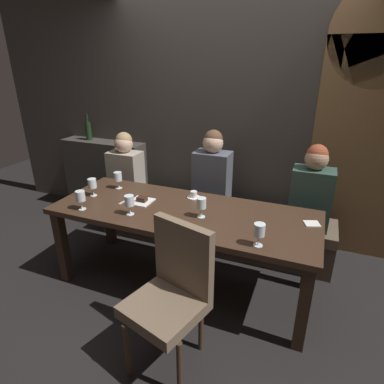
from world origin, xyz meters
The scene contains 21 objects.
ground centered at (0.00, 0.00, 0.00)m, with size 9.00×9.00×0.00m, color black.
back_wall_tiled centered at (0.00, 1.22, 1.50)m, with size 6.00×0.12×3.00m, color #423D38.
arched_door centered at (1.35, 1.15, 1.36)m, with size 0.90×0.05×2.55m.
back_counter centered at (-1.55, 1.04, 0.47)m, with size 1.10×0.28×0.95m, color #38342F.
dining_table centered at (0.00, 0.00, 0.65)m, with size 2.20×0.84×0.74m.
banquette_bench centered at (0.00, 0.70, 0.23)m, with size 2.50×0.44×0.45m.
chair_near_side centered at (0.24, -0.72, 0.56)m, with size 0.54×0.54×0.98m.
diner_redhead centered at (-1.01, 0.70, 0.79)m, with size 0.36×0.24×0.72m.
diner_bearded centered at (0.01, 0.72, 0.84)m, with size 0.36×0.24×0.82m.
diner_far_end centered at (0.97, 0.68, 0.82)m, with size 0.36×0.24×0.78m.
wine_bottle_dark_red centered at (-1.75, 1.04, 1.07)m, with size 0.08×0.08×0.33m.
wine_glass_center_back centered at (0.18, -0.06, 0.85)m, with size 0.08×0.08×0.16m.
wine_glass_end_right centered at (-0.77, 0.21, 0.86)m, with size 0.08×0.08×0.16m.
wine_glass_near_left centered at (-0.79, -0.30, 0.86)m, with size 0.08×0.08×0.16m.
wine_glass_center_front centered at (-0.36, -0.23, 0.86)m, with size 0.08×0.08×0.16m.
wine_glass_far_right centered at (0.69, -0.31, 0.85)m, with size 0.08×0.08×0.16m.
wine_glass_far_left centered at (-0.88, -0.03, 0.86)m, with size 0.08×0.08×0.16m.
espresso_cup centered at (-0.01, 0.27, 0.77)m, with size 0.12×0.12×0.06m.
dessert_plate centered at (-0.40, 0.01, 0.75)m, with size 0.19×0.19×0.05m.
fork_on_table centered at (-0.55, -0.02, 0.74)m, with size 0.02×0.17×0.01m, color silver.
folded_napkin centered at (1.01, 0.14, 0.74)m, with size 0.11×0.10×0.01m, color silver.
Camera 1 is at (0.96, -2.19, 1.90)m, focal length 29.90 mm.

